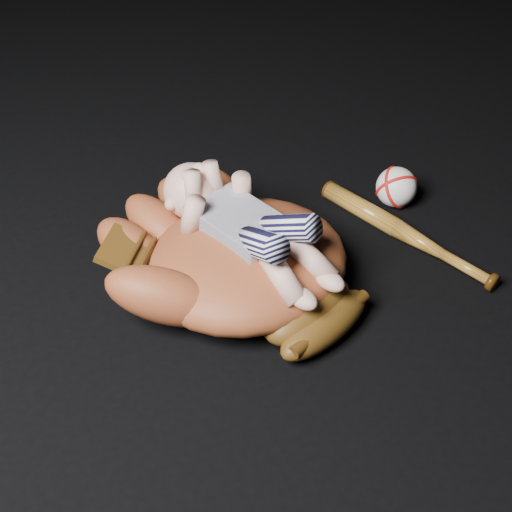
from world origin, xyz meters
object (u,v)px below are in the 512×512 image
(baseball_glove, at_px, (246,254))
(baseball_bat, at_px, (406,233))
(newborn_baby, at_px, (252,226))
(baseball, at_px, (396,187))

(baseball_glove, height_order, baseball_bat, baseball_glove)
(newborn_baby, height_order, baseball_bat, newborn_baby)
(baseball_bat, bearing_deg, baseball_glove, 173.93)
(newborn_baby, distance_m, baseball, 0.39)
(baseball_bat, bearing_deg, newborn_baby, 174.30)
(baseball_glove, distance_m, baseball_bat, 0.33)
(baseball_bat, relative_size, baseball, 4.86)
(newborn_baby, relative_size, baseball, 4.63)
(baseball, bearing_deg, newborn_baby, -168.70)
(baseball_glove, xyz_separation_m, newborn_baby, (0.01, -0.00, 0.05))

